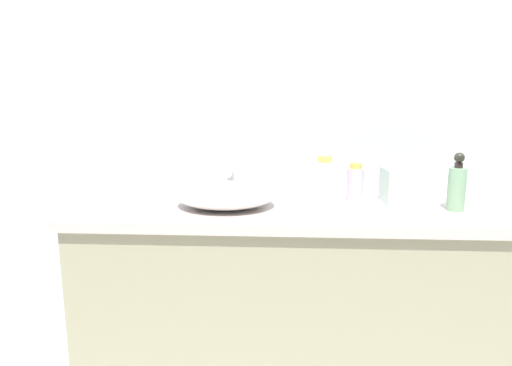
% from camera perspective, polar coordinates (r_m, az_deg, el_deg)
% --- Properties ---
extents(bathroom_wall_rear, '(6.00, 0.06, 2.60)m').
position_cam_1_polar(bathroom_wall_rear, '(1.95, 3.02, 11.08)').
color(bathroom_wall_rear, silver).
rests_on(bathroom_wall_rear, ground).
extents(vanity_counter, '(1.50, 0.56, 0.91)m').
position_cam_1_polar(vanity_counter, '(1.84, 3.51, -16.32)').
color(vanity_counter, gray).
rests_on(vanity_counter, ground).
extents(wall_mirror_panel, '(1.39, 0.01, 1.25)m').
position_cam_1_polar(wall_mirror_panel, '(1.92, 3.88, 17.98)').
color(wall_mirror_panel, '#B2BCC6').
rests_on(wall_mirror_panel, vanity_counter).
extents(sink_basin, '(0.35, 0.30, 0.08)m').
position_cam_1_polar(sink_basin, '(1.63, -3.82, -1.48)').
color(sink_basin, silver).
rests_on(sink_basin, vanity_counter).
extents(faucet, '(0.03, 0.12, 0.14)m').
position_cam_1_polar(faucet, '(1.79, -3.19, 0.88)').
color(faucet, silver).
rests_on(faucet, vanity_counter).
extents(soap_dispenser, '(0.06, 0.06, 0.20)m').
position_cam_1_polar(soap_dispenser, '(1.71, 23.66, -0.37)').
color(soap_dispenser, '#7AA37B').
rests_on(soap_dispenser, vanity_counter).
extents(lotion_bottle, '(0.07, 0.07, 0.17)m').
position_cam_1_polar(lotion_bottle, '(1.68, 8.45, 0.25)').
color(lotion_bottle, silver).
rests_on(lotion_bottle, vanity_counter).
extents(perfume_bottle, '(0.06, 0.06, 0.14)m').
position_cam_1_polar(perfume_bottle, '(1.76, 12.21, 0.02)').
color(perfume_bottle, '#BEACD8').
rests_on(perfume_bottle, vanity_counter).
extents(tissue_box, '(0.13, 0.13, 0.17)m').
position_cam_1_polar(tissue_box, '(1.76, 17.48, -0.06)').
color(tissue_box, '#B4CFBC').
rests_on(tissue_box, vanity_counter).
extents(candle_jar, '(0.05, 0.05, 0.04)m').
position_cam_1_polar(candle_jar, '(1.79, -16.57, -1.48)').
color(candle_jar, silver).
rests_on(candle_jar, vanity_counter).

